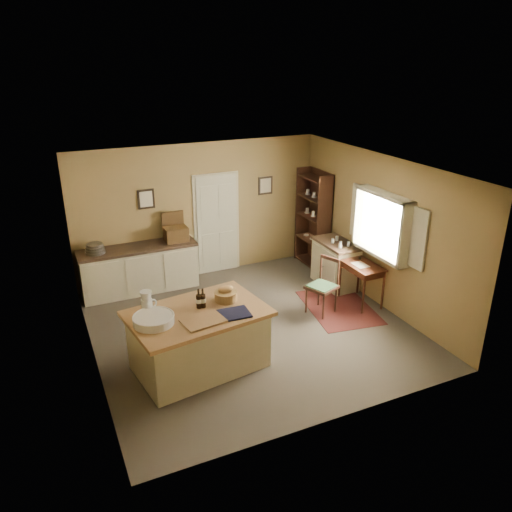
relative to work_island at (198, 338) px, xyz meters
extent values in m
plane|color=#61574A|center=(1.14, 0.71, -0.48)|extent=(5.00, 5.00, 0.00)
cube|color=olive|center=(1.14, 3.21, 0.87)|extent=(5.00, 0.10, 2.70)
cube|color=olive|center=(1.14, -1.79, 0.87)|extent=(5.00, 0.10, 2.70)
cube|color=olive|center=(-1.36, 0.71, 0.87)|extent=(0.10, 5.00, 2.70)
cube|color=olive|center=(3.64, 0.71, 0.87)|extent=(0.10, 5.00, 2.70)
plane|color=silver|center=(1.14, 0.71, 2.22)|extent=(5.00, 5.00, 0.00)
cube|color=beige|center=(1.49, 3.18, 0.57)|extent=(0.97, 0.06, 2.11)
cube|color=black|center=(0.09, 3.19, 1.24)|extent=(0.32, 0.02, 0.38)
cube|color=beige|center=(0.09, 3.18, 1.24)|extent=(0.24, 0.01, 0.30)
cube|color=black|center=(2.59, 3.19, 1.24)|extent=(0.32, 0.02, 0.38)
cube|color=beige|center=(2.59, 3.18, 1.24)|extent=(0.24, 0.01, 0.30)
cube|color=beige|center=(3.51, 0.51, 0.54)|extent=(0.25, 1.32, 0.06)
cube|color=beige|center=(3.51, 0.51, 1.60)|extent=(0.25, 1.32, 0.06)
cube|color=white|center=(3.63, 0.51, 1.07)|extent=(0.01, 1.20, 1.00)
cube|color=beige|center=(3.60, -0.31, 1.07)|extent=(0.04, 0.35, 1.00)
cube|color=beige|center=(3.60, 1.33, 1.07)|extent=(0.04, 0.35, 1.00)
cube|color=beige|center=(0.01, 0.00, -0.06)|extent=(1.91, 1.35, 0.85)
cube|color=#A8744D|center=(0.01, 0.00, 0.40)|extent=(2.06, 1.50, 0.06)
cylinder|color=white|center=(-0.63, -0.07, 0.48)|extent=(0.55, 0.55, 0.11)
cube|color=#A8744D|center=(-0.01, -0.31, 0.44)|extent=(0.60, 0.46, 0.03)
cube|color=black|center=(0.44, -0.29, 0.44)|extent=(0.46, 0.38, 0.02)
cylinder|color=olive|center=(0.50, 0.15, 0.50)|extent=(0.33, 0.33, 0.14)
cylinder|color=black|center=(0.07, 0.10, 0.57)|extent=(0.08, 0.08, 0.29)
cylinder|color=black|center=(0.13, 0.09, 0.57)|extent=(0.08, 0.08, 0.29)
cube|color=beige|center=(-0.21, 2.91, -0.06)|extent=(2.17, 0.60, 0.85)
cube|color=#332319|center=(-0.21, 2.91, 0.39)|extent=(2.21, 0.63, 0.05)
cube|color=#493016|center=(0.55, 2.91, 0.56)|extent=(0.43, 0.33, 0.28)
cylinder|color=#59544F|center=(-0.97, 2.91, 0.51)|extent=(0.37, 0.37, 0.18)
cube|color=#541B18|center=(2.89, 0.70, -0.48)|extent=(1.34, 1.75, 0.01)
cube|color=black|center=(3.34, 0.70, 0.27)|extent=(0.50, 0.81, 0.03)
cube|color=black|center=(3.34, 0.70, 0.20)|extent=(0.44, 0.75, 0.10)
cube|color=silver|center=(3.29, 0.70, 0.29)|extent=(0.22, 0.30, 0.01)
cylinder|color=black|center=(3.44, 0.93, 0.31)|extent=(0.05, 0.05, 0.05)
cylinder|color=black|center=(3.13, 0.33, -0.12)|extent=(0.04, 0.04, 0.72)
cylinder|color=black|center=(3.55, 0.33, -0.12)|extent=(0.04, 0.04, 0.72)
cylinder|color=black|center=(3.13, 1.07, -0.12)|extent=(0.04, 0.04, 0.72)
cylinder|color=black|center=(3.55, 1.07, -0.12)|extent=(0.04, 0.04, 0.72)
cube|color=beige|center=(3.34, 1.55, -0.06)|extent=(0.53, 0.96, 0.85)
cube|color=#332319|center=(3.34, 1.55, 0.39)|extent=(0.56, 1.00, 0.05)
cylinder|color=silver|center=(3.31, 1.41, 0.46)|extent=(0.23, 0.23, 0.09)
cube|color=#321B12|center=(3.45, 2.20, 0.55)|extent=(0.35, 0.04, 2.05)
cube|color=#321B12|center=(3.45, 3.09, 0.55)|extent=(0.35, 0.04, 2.05)
cube|color=#321B12|center=(3.61, 2.65, 0.55)|extent=(0.02, 0.92, 2.05)
cube|color=#321B12|center=(3.45, 2.65, -0.43)|extent=(0.35, 0.88, 0.03)
cube|color=#321B12|center=(3.45, 2.65, 0.08)|extent=(0.35, 0.88, 0.03)
cube|color=#321B12|center=(3.45, 2.65, 0.60)|extent=(0.35, 0.88, 0.03)
cube|color=#321B12|center=(3.45, 2.65, 1.01)|extent=(0.35, 0.88, 0.03)
cube|color=#321B12|center=(3.45, 2.65, 1.42)|extent=(0.35, 0.88, 0.03)
cylinder|color=white|center=(3.45, 2.65, 0.66)|extent=(0.12, 0.12, 0.11)
camera|label=1|loc=(-1.81, -5.97, 3.79)|focal=35.00mm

